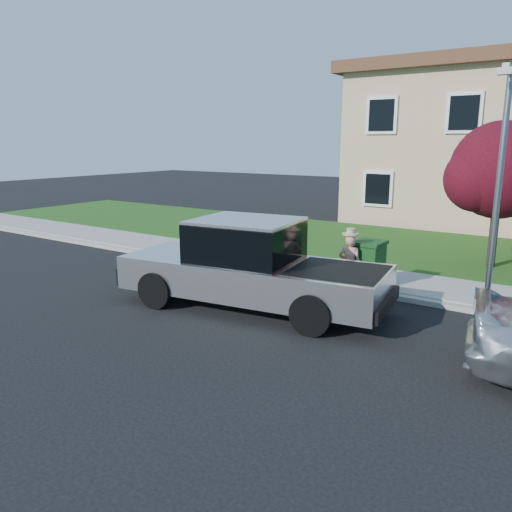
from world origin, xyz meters
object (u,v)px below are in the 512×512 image
at_px(pickup_truck, 251,267).
at_px(street_lamp, 498,184).
at_px(trash_bin, 368,263).
at_px(ornamental_tree, 502,175).
at_px(woman, 349,264).

xyz_separation_m(pickup_truck, street_lamp, (4.43, 1.69, 1.86)).
distance_m(trash_bin, street_lamp, 3.54).
height_order(pickup_truck, street_lamp, street_lamp).
height_order(ornamental_tree, trash_bin, ornamental_tree).
relative_size(pickup_truck, ornamental_tree, 1.52).
bearing_deg(street_lamp, pickup_truck, -156.80).
bearing_deg(ornamental_tree, pickup_truck, -120.39).
bearing_deg(ornamental_tree, street_lamp, -82.42).
distance_m(pickup_truck, ornamental_tree, 7.71).
bearing_deg(ornamental_tree, trash_bin, -118.30).
distance_m(pickup_truck, trash_bin, 3.03).
xyz_separation_m(woman, street_lamp, (3.03, -0.33, 2.01)).
xyz_separation_m(ornamental_tree, trash_bin, (-2.13, -3.95, -1.96)).
distance_m(ornamental_tree, trash_bin, 4.89).
bearing_deg(ornamental_tree, woman, -118.28).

